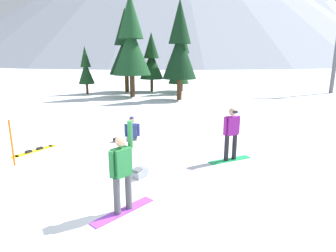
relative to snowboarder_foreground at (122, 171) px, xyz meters
name	(u,v)px	position (x,y,z in m)	size (l,w,h in m)	color
ground_plane	(124,218)	(0.08, -0.24, -0.97)	(800.00, 800.00, 0.00)	white
snowboarder_foreground	(122,171)	(0.00, 0.00, 0.00)	(1.15, 1.46, 2.04)	#993FD8
snowboarder_midground	(231,133)	(2.59, 3.61, -0.03)	(1.45, 1.07, 1.77)	#19B259
snowboarder_background	(132,131)	(-1.27, 5.64, -0.62)	(0.87, 1.86, 0.99)	#4C4C51
loose_snowboard_near_left	(34,151)	(-4.39, 3.56, -0.94)	(0.98, 1.68, 0.09)	yellow
backpack_grey	(139,172)	(-0.09, 1.88, -0.83)	(0.50, 0.56, 0.29)	gray
trail_marker_pole	(12,143)	(-4.22, 2.22, -0.22)	(0.06, 0.06, 1.48)	orange
pine_tree_broad	(86,68)	(-8.90, 18.89, 1.31)	(1.40, 1.40, 4.19)	#472D19
pine_tree_short	(126,47)	(-5.76, 20.81, 3.14)	(3.19, 3.19, 7.53)	#472D19
pine_tree_twin	(180,46)	(-0.38, 16.60, 3.08)	(2.61, 2.61, 7.43)	#472D19
pine_tree_tall	(131,41)	(-4.43, 17.79, 3.52)	(3.14, 3.14, 8.23)	#472D19
pine_tree_leaning	(182,55)	(-0.73, 22.18, 2.42)	(2.33, 2.33, 6.22)	#472D19
pine_tree_young	(179,67)	(-0.78, 20.00, 1.38)	(1.86, 1.86, 4.30)	#472D19
pine_tree_slender	(151,60)	(-3.49, 21.43, 2.01)	(2.22, 2.22, 5.47)	#472D19
peak_north_spur	(102,26)	(-95.43, 258.90, 28.28)	(149.17, 149.17, 55.97)	#B2B7C6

